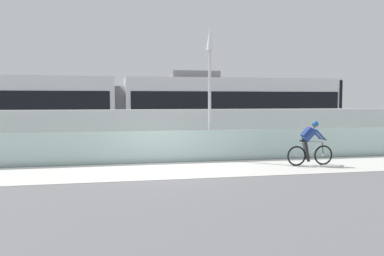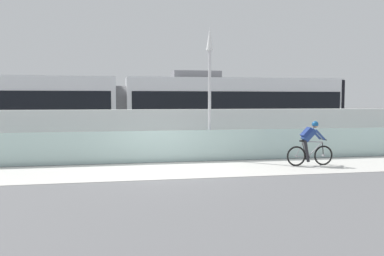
{
  "view_description": "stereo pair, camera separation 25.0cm",
  "coord_description": "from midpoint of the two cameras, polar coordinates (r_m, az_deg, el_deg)",
  "views": [
    {
      "loc": [
        -1.89,
        -13.37,
        2.38
      ],
      "look_at": [
        1.37,
        2.35,
        1.25
      ],
      "focal_mm": 38.0,
      "sensor_mm": 36.0,
      "label": 1
    },
    {
      "loc": [
        -1.64,
        -13.42,
        2.38
      ],
      "look_at": [
        1.37,
        2.35,
        1.25
      ],
      "focal_mm": 38.0,
      "sensor_mm": 36.0,
      "label": 2
    }
  ],
  "objects": [
    {
      "name": "glass_parapet",
      "position": [
        15.45,
        -5.08,
        -2.61
      ],
      "size": [
        32.0,
        0.05,
        1.2
      ],
      "primitive_type": "cube",
      "color": "silver",
      "rests_on": "ground"
    },
    {
      "name": "tram_rail_near",
      "position": [
        19.75,
        -6.51,
        -2.91
      ],
      "size": [
        32.0,
        0.08,
        0.01
      ],
      "primitive_type": "cube",
      "color": "#595654",
      "rests_on": "ground"
    },
    {
      "name": "ground_plane",
      "position": [
        13.72,
        -4.17,
        -5.97
      ],
      "size": [
        200.0,
        200.0,
        0.0
      ],
      "primitive_type": "plane",
      "color": "slate"
    },
    {
      "name": "tram_rail_far",
      "position": [
        21.17,
        -6.87,
        -2.45
      ],
      "size": [
        32.0,
        0.08,
        0.01
      ],
      "primitive_type": "cube",
      "color": "#595654",
      "rests_on": "ground"
    },
    {
      "name": "bike_path_deck",
      "position": [
        13.72,
        -4.17,
        -5.95
      ],
      "size": [
        32.0,
        3.2,
        0.01
      ],
      "primitive_type": "cube",
      "color": "silver",
      "rests_on": "ground"
    },
    {
      "name": "tram",
      "position": [
        20.26,
        -10.5,
        2.58
      ],
      "size": [
        22.56,
        2.54,
        3.81
      ],
      "color": "silver",
      "rests_on": "ground"
    },
    {
      "name": "lamp_post_antenna",
      "position": [
        16.03,
        2.05,
        7.28
      ],
      "size": [
        0.28,
        0.28,
        5.2
      ],
      "color": "gray",
      "rests_on": "ground"
    },
    {
      "name": "concrete_barrier_wall",
      "position": [
        17.2,
        -5.79,
        -0.66
      ],
      "size": [
        32.0,
        0.36,
        1.96
      ],
      "primitive_type": "cube",
      "color": "white",
      "rests_on": "ground"
    },
    {
      "name": "cyclist_on_bike",
      "position": [
        15.2,
        15.79,
        -2.1
      ],
      "size": [
        1.77,
        0.58,
        1.61
      ],
      "color": "black",
      "rests_on": "ground"
    }
  ]
}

